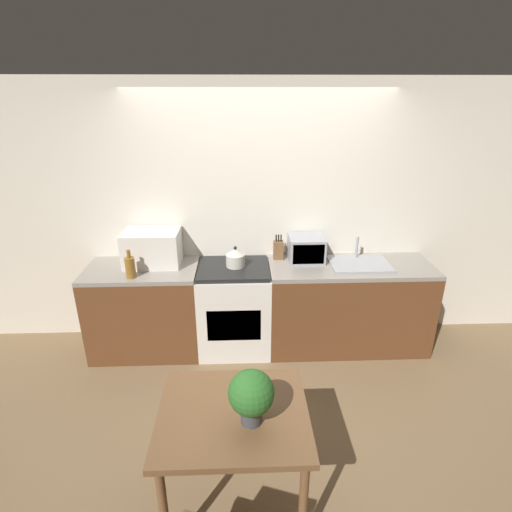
# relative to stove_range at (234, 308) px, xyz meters

# --- Properties ---
(ground_plane) EXTENTS (16.00, 16.00, 0.00)m
(ground_plane) POSITION_rel_stove_range_xyz_m (0.26, -0.78, -0.45)
(ground_plane) COLOR brown
(wall_back) EXTENTS (10.00, 0.06, 2.60)m
(wall_back) POSITION_rel_stove_range_xyz_m (0.26, 0.34, 0.85)
(wall_back) COLOR silver
(wall_back) RESTS_ON ground_plane
(counter_left_run) EXTENTS (1.07, 0.62, 0.90)m
(counter_left_run) POSITION_rel_stove_range_xyz_m (-0.88, 0.00, 0.00)
(counter_left_run) COLOR brown
(counter_left_run) RESTS_ON ground_plane
(counter_right_run) EXTENTS (1.59, 0.62, 0.90)m
(counter_right_run) POSITION_rel_stove_range_xyz_m (1.15, 0.00, 0.00)
(counter_right_run) COLOR brown
(counter_right_run) RESTS_ON ground_plane
(stove_range) EXTENTS (0.70, 0.62, 0.90)m
(stove_range) POSITION_rel_stove_range_xyz_m (0.00, 0.00, 0.00)
(stove_range) COLOR silver
(stove_range) RESTS_ON ground_plane
(kettle) EXTENTS (0.18, 0.18, 0.20)m
(kettle) POSITION_rel_stove_range_xyz_m (0.02, 0.02, 0.54)
(kettle) COLOR beige
(kettle) RESTS_ON stove_range
(microwave) EXTENTS (0.53, 0.37, 0.34)m
(microwave) POSITION_rel_stove_range_xyz_m (-0.78, 0.10, 0.62)
(microwave) COLOR silver
(microwave) RESTS_ON counter_left_run
(bottle) EXTENTS (0.09, 0.09, 0.27)m
(bottle) POSITION_rel_stove_range_xyz_m (-0.92, -0.20, 0.56)
(bottle) COLOR olive
(bottle) RESTS_ON counter_left_run
(knife_block) EXTENTS (0.10, 0.08, 0.25)m
(knife_block) POSITION_rel_stove_range_xyz_m (0.45, 0.19, 0.55)
(knife_block) COLOR brown
(knife_block) RESTS_ON counter_right_run
(toaster_oven) EXTENTS (0.34, 0.31, 0.25)m
(toaster_oven) POSITION_rel_stove_range_xyz_m (0.72, 0.13, 0.58)
(toaster_oven) COLOR #999BA0
(toaster_oven) RESTS_ON counter_right_run
(sink_basin) EXTENTS (0.57, 0.42, 0.24)m
(sink_basin) POSITION_rel_stove_range_xyz_m (1.23, 0.01, 0.47)
(sink_basin) COLOR #999BA0
(sink_basin) RESTS_ON counter_right_run
(dining_table) EXTENTS (0.88, 0.75, 0.74)m
(dining_table) POSITION_rel_stove_range_xyz_m (0.02, -1.71, 0.19)
(dining_table) COLOR brown
(dining_table) RESTS_ON ground_plane
(potted_plant) EXTENTS (0.26, 0.26, 0.33)m
(potted_plant) POSITION_rel_stove_range_xyz_m (0.12, -1.79, 0.48)
(potted_plant) COLOR #424247
(potted_plant) RESTS_ON dining_table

